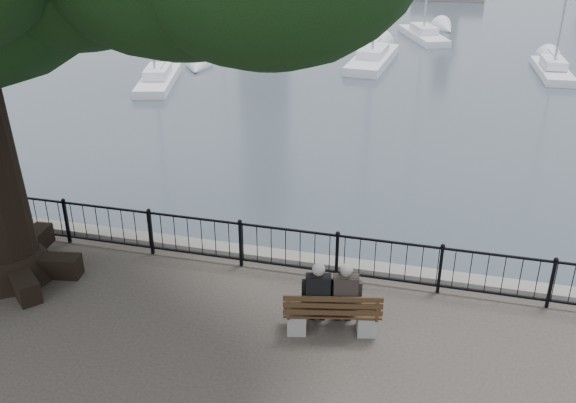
% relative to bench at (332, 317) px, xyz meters
% --- Properties ---
extents(harbor, '(260.00, 260.00, 1.20)m').
position_rel_bench_xyz_m(harbor, '(-1.23, 2.23, -0.81)').
color(harbor, slate).
rests_on(harbor, ground).
extents(railing, '(22.06, 0.06, 1.00)m').
position_rel_bench_xyz_m(railing, '(-1.23, 1.73, 0.25)').
color(railing, black).
rests_on(railing, ground).
extents(bench, '(1.77, 0.86, 0.89)m').
position_rel_bench_xyz_m(bench, '(0.00, 0.00, 0.00)').
color(bench, gray).
rests_on(bench, ground).
extents(person_left, '(0.50, 0.76, 1.42)m').
position_rel_bench_xyz_m(person_left, '(-0.27, 0.04, 0.34)').
color(person_left, black).
rests_on(person_left, ground).
extents(person_right, '(0.50, 0.76, 1.42)m').
position_rel_bench_xyz_m(person_right, '(0.19, 0.14, 0.34)').
color(person_right, black).
rests_on(person_right, ground).
extents(sailboat_a, '(2.62, 5.20, 9.10)m').
position_rel_bench_xyz_m(sailboat_a, '(-11.42, 17.51, -1.02)').
color(sailboat_a, white).
rests_on(sailboat_a, ground).
extents(sailboat_b, '(2.12, 6.17, 12.96)m').
position_rel_bench_xyz_m(sailboat_b, '(-2.37, 23.86, -0.96)').
color(sailboat_b, white).
rests_on(sailboat_b, ground).
extents(sailboat_d, '(1.68, 4.85, 7.87)m').
position_rel_bench_xyz_m(sailboat_d, '(6.36, 23.80, -1.04)').
color(sailboat_d, white).
rests_on(sailboat_d, ground).
extents(sailboat_e, '(3.00, 4.77, 9.71)m').
position_rel_bench_xyz_m(sailboat_e, '(-12.46, 29.44, -1.00)').
color(sailboat_e, white).
rests_on(sailboat_e, ground).
extents(sailboat_f, '(3.43, 5.49, 10.97)m').
position_rel_bench_xyz_m(sailboat_f, '(-0.22, 30.75, -0.99)').
color(sailboat_f, white).
rests_on(sailboat_f, ground).
extents(sailboat_h, '(3.24, 6.19, 12.63)m').
position_rel_bench_xyz_m(sailboat_h, '(-4.28, 37.75, -0.96)').
color(sailboat_h, white).
rests_on(sailboat_h, ground).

